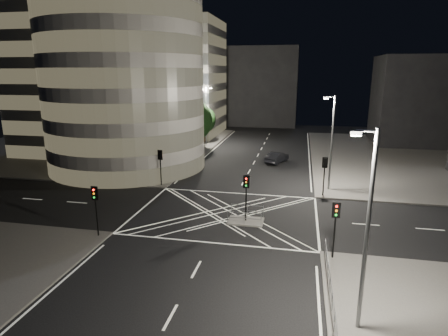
% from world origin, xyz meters
% --- Properties ---
extents(ground, '(120.00, 120.00, 0.00)m').
position_xyz_m(ground, '(0.00, 0.00, 0.00)').
color(ground, black).
rests_on(ground, ground).
extents(sidewalk_far_left, '(42.00, 42.00, 0.15)m').
position_xyz_m(sidewalk_far_left, '(-29.00, 27.00, 0.07)').
color(sidewalk_far_left, '#54524F').
rests_on(sidewalk_far_left, ground).
extents(central_island, '(3.00, 2.00, 0.15)m').
position_xyz_m(central_island, '(2.00, -1.50, 0.07)').
color(central_island, slate).
rests_on(central_island, ground).
extents(office_tower_curved, '(30.00, 29.00, 27.20)m').
position_xyz_m(office_tower_curved, '(-20.74, 18.74, 12.65)').
color(office_tower_curved, gray).
rests_on(office_tower_curved, sidewalk_far_left).
extents(office_block_rear, '(24.00, 16.00, 22.00)m').
position_xyz_m(office_block_rear, '(-22.00, 42.00, 11.15)').
color(office_block_rear, gray).
rests_on(office_block_rear, sidewalk_far_left).
extents(building_right_far, '(14.00, 12.00, 15.00)m').
position_xyz_m(building_right_far, '(26.00, 40.00, 7.65)').
color(building_right_far, black).
rests_on(building_right_far, sidewalk_far_right).
extents(building_far_end, '(18.00, 8.00, 18.00)m').
position_xyz_m(building_far_end, '(-4.00, 58.00, 9.00)').
color(building_far_end, black).
rests_on(building_far_end, ground).
extents(tree_a, '(4.93, 4.93, 7.75)m').
position_xyz_m(tree_a, '(-10.50, 9.00, 5.06)').
color(tree_a, black).
rests_on(tree_a, sidewalk_far_left).
extents(tree_b, '(4.81, 4.81, 8.08)m').
position_xyz_m(tree_b, '(-10.50, 15.00, 5.45)').
color(tree_b, black).
rests_on(tree_b, sidewalk_far_left).
extents(tree_c, '(4.70, 4.70, 7.82)m').
position_xyz_m(tree_c, '(-10.50, 21.00, 5.26)').
color(tree_c, black).
rests_on(tree_c, sidewalk_far_left).
extents(tree_d, '(5.54, 5.54, 7.88)m').
position_xyz_m(tree_d, '(-10.50, 27.00, 4.84)').
color(tree_d, black).
rests_on(tree_d, sidewalk_far_left).
extents(tree_e, '(3.93, 3.93, 6.33)m').
position_xyz_m(tree_e, '(-10.50, 33.00, 4.21)').
color(tree_e, black).
rests_on(tree_e, sidewalk_far_left).
extents(traffic_signal_fl, '(0.55, 0.22, 4.00)m').
position_xyz_m(traffic_signal_fl, '(-8.80, 6.80, 2.91)').
color(traffic_signal_fl, black).
rests_on(traffic_signal_fl, sidewalk_far_left).
extents(traffic_signal_nl, '(0.55, 0.22, 4.00)m').
position_xyz_m(traffic_signal_nl, '(-8.80, -6.80, 2.91)').
color(traffic_signal_nl, black).
rests_on(traffic_signal_nl, sidewalk_near_left).
extents(traffic_signal_fr, '(0.55, 0.22, 4.00)m').
position_xyz_m(traffic_signal_fr, '(8.80, 6.80, 2.91)').
color(traffic_signal_fr, black).
rests_on(traffic_signal_fr, sidewalk_far_right).
extents(traffic_signal_nr, '(0.55, 0.22, 4.00)m').
position_xyz_m(traffic_signal_nr, '(8.80, -6.80, 2.91)').
color(traffic_signal_nr, black).
rests_on(traffic_signal_nr, sidewalk_near_right).
extents(traffic_signal_island, '(0.55, 0.22, 4.00)m').
position_xyz_m(traffic_signal_island, '(2.00, -1.50, 2.91)').
color(traffic_signal_island, black).
rests_on(traffic_signal_island, central_island).
extents(street_lamp_left_near, '(1.25, 0.25, 10.00)m').
position_xyz_m(street_lamp_left_near, '(-9.44, 12.00, 5.54)').
color(street_lamp_left_near, slate).
rests_on(street_lamp_left_near, sidewalk_far_left).
extents(street_lamp_left_far, '(1.25, 0.25, 10.00)m').
position_xyz_m(street_lamp_left_far, '(-9.44, 30.00, 5.54)').
color(street_lamp_left_far, slate).
rests_on(street_lamp_left_far, sidewalk_far_left).
extents(street_lamp_right_far, '(1.25, 0.25, 10.00)m').
position_xyz_m(street_lamp_right_far, '(9.44, 9.00, 5.54)').
color(street_lamp_right_far, slate).
rests_on(street_lamp_right_far, sidewalk_far_right).
extents(street_lamp_right_near, '(1.25, 0.25, 10.00)m').
position_xyz_m(street_lamp_right_near, '(9.44, -14.00, 5.54)').
color(street_lamp_right_near, slate).
rests_on(street_lamp_right_near, sidewalk_near_right).
extents(railing_near_right, '(0.06, 11.70, 1.10)m').
position_xyz_m(railing_near_right, '(8.30, -12.15, 0.70)').
color(railing_near_right, slate).
rests_on(railing_near_right, sidewalk_near_right).
extents(railing_island_south, '(2.80, 0.06, 1.10)m').
position_xyz_m(railing_island_south, '(2.00, -2.40, 0.70)').
color(railing_island_south, slate).
rests_on(railing_island_south, central_island).
extents(railing_island_north, '(2.80, 0.06, 1.10)m').
position_xyz_m(railing_island_north, '(2.00, -0.60, 0.70)').
color(railing_island_north, slate).
rests_on(railing_island_north, central_island).
extents(sedan, '(3.24, 5.00, 1.56)m').
position_xyz_m(sedan, '(3.15, 20.56, 0.78)').
color(sedan, black).
rests_on(sedan, ground).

